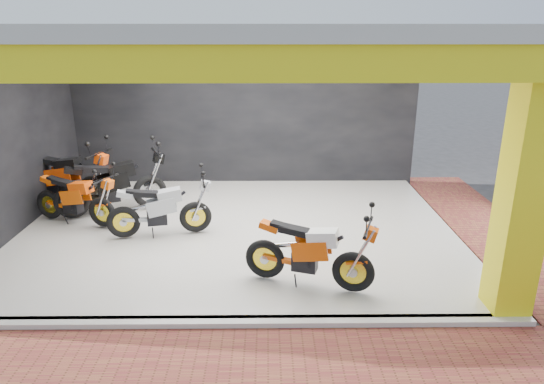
# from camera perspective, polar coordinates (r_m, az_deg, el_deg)

# --- Properties ---
(ground) EXTENTS (80.00, 80.00, 0.00)m
(ground) POSITION_cam_1_polar(r_m,az_deg,el_deg) (7.40, -4.93, -11.00)
(ground) COLOR #2D2D30
(ground) RESTS_ON ground
(showroom_floor) EXTENTS (8.00, 6.00, 0.10)m
(showroom_floor) POSITION_cam_1_polar(r_m,az_deg,el_deg) (9.17, -4.05, -4.56)
(showroom_floor) COLOR white
(showroom_floor) RESTS_ON ground
(showroom_ceiling) EXTENTS (8.40, 6.40, 0.20)m
(showroom_ceiling) POSITION_cam_1_polar(r_m,az_deg,el_deg) (8.44, -4.62, 18.21)
(showroom_ceiling) COLOR beige
(showroom_ceiling) RESTS_ON corner_column
(back_wall) EXTENTS (8.20, 0.20, 3.50)m
(back_wall) POSITION_cam_1_polar(r_m,az_deg,el_deg) (11.69, -3.37, 9.20)
(back_wall) COLOR black
(back_wall) RESTS_ON ground
(left_wall) EXTENTS (0.20, 6.20, 3.50)m
(left_wall) POSITION_cam_1_polar(r_m,az_deg,el_deg) (9.81, -29.07, 5.08)
(left_wall) COLOR black
(left_wall) RESTS_ON ground
(corner_column) EXTENTS (0.50, 0.50, 3.50)m
(corner_column) POSITION_cam_1_polar(r_m,az_deg,el_deg) (6.78, 27.54, 0.17)
(corner_column) COLOR yellow
(corner_column) RESTS_ON ground
(header_beam_front) EXTENTS (8.40, 0.30, 0.40)m
(header_beam_front) POSITION_cam_1_polar(r_m,az_deg,el_deg) (5.46, -6.69, 14.84)
(header_beam_front) COLOR yellow
(header_beam_front) RESTS_ON corner_column
(header_beam_right) EXTENTS (0.30, 6.40, 0.40)m
(header_beam_right) POSITION_cam_1_polar(r_m,az_deg,el_deg) (9.10, 22.44, 15.06)
(header_beam_right) COLOR yellow
(header_beam_right) RESTS_ON corner_column
(floor_kerb) EXTENTS (8.00, 0.20, 0.10)m
(floor_kerb) POSITION_cam_1_polar(r_m,az_deg,el_deg) (6.51, -5.61, -15.05)
(floor_kerb) COLOR white
(floor_kerb) RESTS_ON ground
(paver_front) EXTENTS (9.00, 1.40, 0.03)m
(paver_front) POSITION_cam_1_polar(r_m,az_deg,el_deg) (5.90, -6.26, -19.52)
(paver_front) COLOR brown
(paver_front) RESTS_ON ground
(paver_right) EXTENTS (1.40, 7.00, 0.03)m
(paver_right) POSITION_cam_1_polar(r_m,az_deg,el_deg) (10.10, 24.36, -4.24)
(paver_right) COLOR brown
(paver_right) RESTS_ON ground
(moto_hero) EXTENTS (2.15, 1.35, 1.23)m
(moto_hero) POSITION_cam_1_polar(r_m,az_deg,el_deg) (6.84, 9.65, -7.07)
(moto_hero) COLOR #D84C09
(moto_hero) RESTS_ON showroom_floor
(moto_row_a) EXTENTS (2.05, 1.08, 1.19)m
(moto_row_a) POSITION_cam_1_polar(r_m,az_deg,el_deg) (8.82, -9.07, -1.20)
(moto_row_a) COLOR #AEB2B6
(moto_row_a) RESTS_ON showroom_floor
(moto_row_b) EXTENTS (2.45, 1.68, 1.41)m
(moto_row_b) POSITION_cam_1_polar(r_m,az_deg,el_deg) (10.22, -14.33, 1.83)
(moto_row_b) COLOR black
(moto_row_b) RESTS_ON showroom_floor
(moto_row_c) EXTENTS (2.05, 1.35, 1.18)m
(moto_row_c) POSITION_cam_1_polar(r_m,az_deg,el_deg) (9.49, -19.52, -0.70)
(moto_row_c) COLOR #F6590A
(moto_row_c) RESTS_ON showroom_floor
(moto_row_d) EXTENTS (2.53, 1.43, 1.46)m
(moto_row_d) POSITION_cam_1_polar(r_m,az_deg,el_deg) (10.46, -20.35, 1.76)
(moto_row_d) COLOR #FF4A0A
(moto_row_d) RESTS_ON showroom_floor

